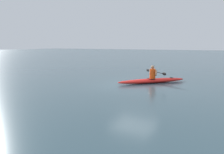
% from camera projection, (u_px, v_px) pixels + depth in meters
% --- Properties ---
extents(ground_plane, '(160.00, 160.00, 0.00)m').
position_uv_depth(ground_plane, '(134.00, 85.00, 13.39)').
color(ground_plane, '#334C56').
extents(kayak, '(3.35, 3.72, 0.27)m').
position_uv_depth(kayak, '(152.00, 81.00, 14.04)').
color(kayak, red).
rests_on(kayak, ground).
extents(kayaker, '(1.78, 1.56, 0.79)m').
position_uv_depth(kayaker, '(153.00, 73.00, 13.98)').
color(kayaker, '#E04C14').
rests_on(kayaker, kayak).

